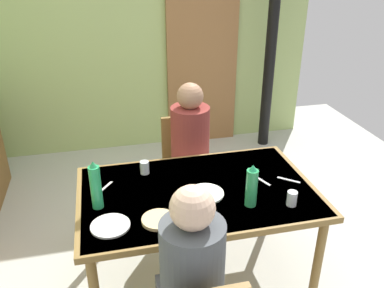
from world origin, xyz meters
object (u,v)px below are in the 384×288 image
at_px(person_near_diner, 192,267).
at_px(chair_far_diner, 187,162).
at_px(person_far_diner, 191,138).
at_px(water_bottle_green_far, 96,186).
at_px(dining_table, 197,199).
at_px(water_bottle_green_near, 252,187).

bearing_deg(person_near_diner, chair_far_diner, 78.37).
relative_size(person_far_diner, water_bottle_green_far, 2.55).
xyz_separation_m(dining_table, water_bottle_green_near, (0.27, -0.22, 0.19)).
xyz_separation_m(dining_table, person_far_diner, (0.11, 0.68, 0.10)).
distance_m(person_near_diner, water_bottle_green_far, 0.77).
relative_size(dining_table, water_bottle_green_near, 5.51).
height_order(chair_far_diner, person_near_diner, person_near_diner).
relative_size(person_far_diner, water_bottle_green_near, 2.88).
height_order(dining_table, person_far_diner, person_far_diner).
bearing_deg(chair_far_diner, water_bottle_green_far, 49.85).
distance_m(chair_far_diner, person_far_diner, 0.31).
bearing_deg(dining_table, water_bottle_green_far, -176.20).
bearing_deg(chair_far_diner, dining_table, 82.08).
height_order(chair_far_diner, water_bottle_green_near, water_bottle_green_near).
bearing_deg(water_bottle_green_far, person_far_diner, 44.90).
distance_m(person_far_diner, water_bottle_green_near, 0.92).
bearing_deg(water_bottle_green_far, chair_far_diner, 49.85).
distance_m(person_near_diner, person_far_diner, 1.39).
bearing_deg(dining_table, person_near_diner, -105.97).
xyz_separation_m(person_near_diner, person_far_diner, (0.31, 1.36, 0.00)).
relative_size(person_near_diner, water_bottle_green_near, 2.88).
height_order(dining_table, water_bottle_green_near, water_bottle_green_near).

